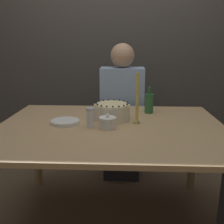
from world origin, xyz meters
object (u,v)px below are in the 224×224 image
object	(u,v)px
sugar_bowl	(108,123)
bottle	(149,103)
cake	(112,111)
sugar_shaker	(90,118)
candle	(137,103)
person_man_blue_shirt	(122,120)

from	to	relation	value
sugar_bowl	bottle	xyz separation A→B (m)	(0.30, 0.40, 0.04)
bottle	cake	bearing A→B (deg)	-145.67
cake	bottle	size ratio (longest dim) A/B	1.25
sugar_shaker	bottle	size ratio (longest dim) A/B	0.63
candle	person_man_blue_shirt	distance (m)	0.79
candle	bottle	world-z (taller)	candle
cake	bottle	world-z (taller)	bottle
candle	bottle	bearing A→B (deg)	69.57
sugar_shaker	person_man_blue_shirt	xyz separation A→B (m)	(0.20, 0.81, -0.25)
sugar_shaker	bottle	bearing A→B (deg)	43.31
sugar_bowl	person_man_blue_shirt	size ratio (longest dim) A/B	0.09
cake	sugar_shaker	bearing A→B (deg)	-123.81
sugar_bowl	candle	world-z (taller)	candle
candle	person_man_blue_shirt	xyz separation A→B (m)	(-0.11, 0.71, -0.33)
cake	person_man_blue_shirt	size ratio (longest dim) A/B	0.20
person_man_blue_shirt	candle	bearing A→B (deg)	98.51
cake	sugar_shaker	xyz separation A→B (m)	(-0.13, -0.20, 0.01)
sugar_bowl	sugar_shaker	size ratio (longest dim) A/B	0.84
cake	sugar_bowl	xyz separation A→B (m)	(-0.02, -0.21, -0.02)
sugar_shaker	candle	xyz separation A→B (m)	(0.31, 0.10, 0.08)
sugar_bowl	sugar_shaker	xyz separation A→B (m)	(-0.11, 0.01, 0.03)
sugar_bowl	candle	distance (m)	0.25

